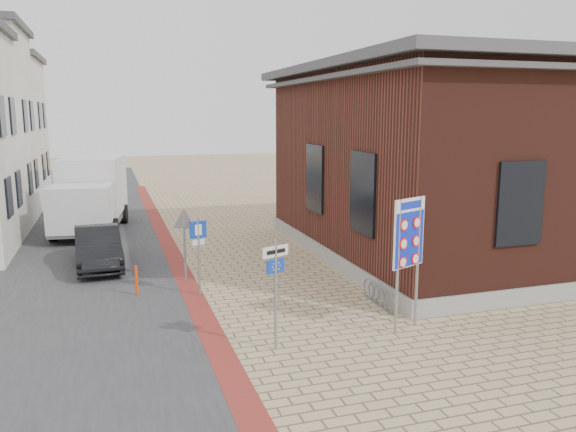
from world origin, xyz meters
TOP-DOWN VIEW (x-y plane):
  - ground at (0.00, 0.00)m, footprint 120.00×120.00m
  - road_strip at (-5.50, 15.00)m, footprint 7.00×60.00m
  - curb_strip at (-2.00, 10.00)m, footprint 0.60×40.00m
  - brick_building at (8.99, 7.00)m, footprint 13.00×13.00m
  - bike_rack at (2.65, 2.20)m, footprint 0.08×1.80m
  - sedan at (-4.56, 8.58)m, footprint 1.63×4.14m
  - box_truck at (-4.88, 14.85)m, footprint 3.25×6.37m
  - border_sign at (2.50, 0.49)m, footprint 1.01×0.47m
  - essen_sign at (-0.80, 0.30)m, footprint 0.64×0.28m
  - parking_sign at (-1.80, 4.50)m, footprint 0.49×0.14m
  - yield_sign at (-2.00, 6.00)m, footprint 0.74×0.36m
  - bollard at (-3.50, 5.00)m, footprint 0.09×0.09m

SIDE VIEW (x-z plane):
  - ground at x=0.00m, z-range 0.00..0.00m
  - road_strip at x=-5.50m, z-range 0.00..0.02m
  - curb_strip at x=-2.00m, z-range 0.00..0.03m
  - bike_rack at x=2.65m, z-range -0.04..0.56m
  - bollard at x=-3.50m, z-range 0.00..0.89m
  - sedan at x=-4.56m, z-range 0.00..1.34m
  - parking_sign at x=-1.80m, z-range 0.38..2.60m
  - essen_sign at x=-0.80m, z-range 0.40..2.88m
  - box_truck at x=-4.88m, z-range 0.05..3.24m
  - yield_sign at x=-2.00m, z-range 0.57..2.77m
  - border_sign at x=2.50m, z-range 0.71..3.89m
  - brick_building at x=8.99m, z-range 0.09..6.89m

